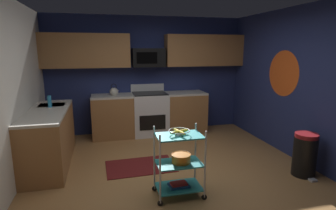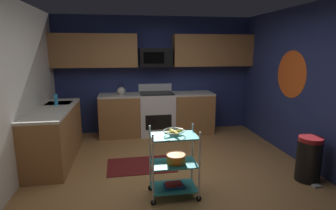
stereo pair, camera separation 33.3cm
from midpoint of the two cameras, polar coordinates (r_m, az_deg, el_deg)
floor at (r=4.30m, az=-0.82°, el=-14.71°), size 4.40×4.80×0.04m
wall_back at (r=6.26m, az=-5.92°, el=6.27°), size 4.52×0.06×2.60m
wall_left at (r=4.03m, az=-33.50°, el=1.30°), size 0.06×4.80×2.60m
wall_right at (r=4.89m, az=25.54°, el=3.64°), size 0.06×4.80×2.60m
wall_flower_decal at (r=5.33m, az=21.41°, el=6.18°), size 0.00×0.83×0.83m
counter_run at (r=5.52m, az=-12.84°, el=-3.53°), size 3.46×2.42×0.92m
oven_range at (r=6.08m, az=-5.39°, el=-1.75°), size 0.76×0.65×1.10m
upper_cabinets at (r=6.04m, az=-5.75°, el=11.30°), size 4.40×0.33×0.70m
microwave at (r=6.02m, az=-5.78°, el=9.87°), size 0.70×0.39×0.40m
rolling_cart at (r=3.56m, az=-0.42°, el=-12.14°), size 0.64×0.39×0.91m
fruit_bowl at (r=3.41m, az=-0.43°, el=-5.64°), size 0.27×0.27×0.07m
mixing_bowl_large at (r=3.54m, az=0.04°, el=-11.12°), size 0.25×0.25×0.11m
book_stack at (r=3.69m, az=-0.41°, el=-16.44°), size 0.27×0.19×0.05m
kettle at (r=5.91m, az=-12.87°, el=2.75°), size 0.21×0.18×0.26m
dish_soap_bottle at (r=5.05m, az=-25.39°, el=0.65°), size 0.06×0.06×0.20m
trash_can at (r=4.56m, az=24.93°, el=-9.47°), size 0.34×0.42×0.66m
floor_rug at (r=4.59m, az=-7.93°, el=-12.64°), size 1.12×0.72×0.01m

